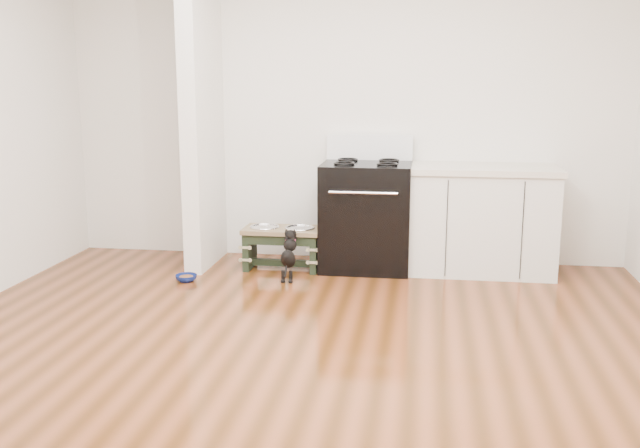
# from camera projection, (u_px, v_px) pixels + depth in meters

# --- Properties ---
(ground) EXTENTS (5.00, 5.00, 0.00)m
(ground) POSITION_uv_depth(u_px,v_px,m) (292.00, 360.00, 4.21)
(ground) COLOR #46240C
(ground) RESTS_ON ground
(room_shell) EXTENTS (5.00, 5.00, 5.00)m
(room_shell) POSITION_uv_depth(u_px,v_px,m) (290.00, 81.00, 3.88)
(room_shell) COLOR silver
(room_shell) RESTS_ON ground
(partition_wall) EXTENTS (0.15, 0.80, 2.70)m
(partition_wall) POSITION_uv_depth(u_px,v_px,m) (202.00, 111.00, 6.14)
(partition_wall) COLOR silver
(partition_wall) RESTS_ON ground
(oven_range) EXTENTS (0.76, 0.69, 1.14)m
(oven_range) POSITION_uv_depth(u_px,v_px,m) (366.00, 214.00, 6.16)
(oven_range) COLOR black
(oven_range) RESTS_ON ground
(cabinet_run) EXTENTS (1.24, 0.64, 0.91)m
(cabinet_run) POSITION_uv_depth(u_px,v_px,m) (482.00, 220.00, 6.05)
(cabinet_run) COLOR silver
(cabinet_run) RESTS_ON ground
(dog_feeder) EXTENTS (0.67, 0.36, 0.38)m
(dog_feeder) POSITION_uv_depth(u_px,v_px,m) (282.00, 240.00, 6.15)
(dog_feeder) COLOR black
(dog_feeder) RESTS_ON ground
(puppy) EXTENTS (0.12, 0.34, 0.41)m
(puppy) POSITION_uv_depth(u_px,v_px,m) (289.00, 253.00, 5.85)
(puppy) COLOR black
(puppy) RESTS_ON ground
(floor_bowl) EXTENTS (0.19, 0.19, 0.05)m
(floor_bowl) POSITION_uv_depth(u_px,v_px,m) (186.00, 278.00, 5.83)
(floor_bowl) COLOR navy
(floor_bowl) RESTS_ON ground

